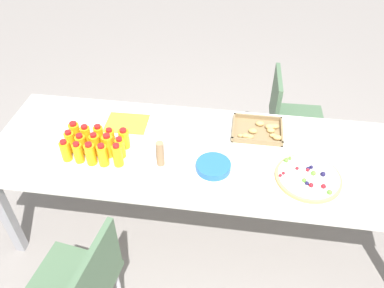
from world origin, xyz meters
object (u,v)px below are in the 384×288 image
Objects in this scene: juice_bottle_8 at (108,146)px; plate_stack at (213,166)px; juice_bottle_1 at (78,153)px; chair_far_right at (289,115)px; paper_folder at (127,123)px; chair_near_left at (81,284)px; fruit_pizza at (308,177)px; juice_bottle_2 at (90,154)px; juice_bottle_5 at (70,142)px; juice_bottle_3 at (103,155)px; juice_bottle_7 at (95,144)px; snack_tray at (260,130)px; juice_bottle_14 at (124,139)px; juice_bottle_11 at (86,136)px; juice_bottle_9 at (120,148)px; cardboard_tube at (160,154)px; juice_bottle_4 at (118,155)px; juice_bottle_12 at (99,136)px; juice_bottle_10 at (75,133)px; party_table at (210,159)px; juice_bottle_13 at (110,139)px; juice_bottle_6 at (81,144)px; juice_bottle_0 at (66,151)px.

plate_stack is at bearing -2.86° from juice_bottle_8.
juice_bottle_1 is 0.76m from plate_stack.
chair_far_right is 1.22m from paper_folder.
fruit_pizza is (1.09, 0.64, 0.24)m from chair_near_left.
juice_bottle_5 is (-0.15, 0.08, -0.00)m from juice_bottle_2.
juice_bottle_8 is at bearing 84.38° from juice_bottle_3.
juice_bottle_3 is 0.74× the size of plate_stack.
juice_bottle_7 reaches higher than snack_tray.
juice_bottle_14 is at bearing -55.04° from chair_far_right.
juice_bottle_11 reaches higher than fruit_pizza.
juice_bottle_2 is at bearing -132.42° from juice_bottle_14.
juice_bottle_9 is (0.22, 0.07, 0.00)m from juice_bottle_1.
chair_near_left is 5.75× the size of juice_bottle_2.
chair_near_left is 0.75m from juice_bottle_7.
juice_bottle_3 is at bearing -177.77° from fruit_pizza.
juice_bottle_5 is at bearing 158.84° from juice_bottle_3.
juice_bottle_7 is at bearing -160.68° from snack_tray.
cardboard_tube is at bearing 6.63° from juice_bottle_2.
chair_near_left is at bearing -94.25° from juice_bottle_4.
juice_bottle_12 is (-0.00, 0.16, 0.00)m from juice_bottle_2.
juice_bottle_7 reaches higher than plate_stack.
cardboard_tube is (0.46, -0.11, 0.01)m from juice_bottle_11.
paper_folder is (0.10, 0.37, -0.06)m from juice_bottle_2.
juice_bottle_10 reaches higher than juice_bottle_1.
juice_bottle_12 is 0.40m from cardboard_tube.
juice_bottle_12 reaches higher than juice_bottle_5.
juice_bottle_11 reaches higher than party_table.
juice_bottle_9 is 0.44× the size of snack_tray.
party_table is 0.59m from juice_bottle_13.
juice_bottle_3 is at bearing -171.87° from cardboard_tube.
juice_bottle_9 reaches higher than juice_bottle_13.
juice_bottle_3 is (0.14, -0.01, 0.01)m from juice_bottle_1.
juice_bottle_4 reaches higher than juice_bottle_5.
plate_stack is at bearing -2.80° from juice_bottle_7.
juice_bottle_6 is 0.08m from juice_bottle_7.
chair_far_right is 1.46m from juice_bottle_3.
juice_bottle_14 is (0.15, 0.08, -0.01)m from juice_bottle_7.
juice_bottle_12 is (-0.00, 0.08, 0.00)m from juice_bottle_7.
juice_bottle_4 is (0.08, 0.01, 0.00)m from juice_bottle_3.
juice_bottle_8 reaches higher than juice_bottle_13.
juice_bottle_12 reaches higher than party_table.
paper_folder is (0.25, 0.36, -0.06)m from juice_bottle_0.
juice_bottle_7 is (0.15, 0.07, 0.00)m from juice_bottle_0.
juice_bottle_2 is 0.16m from juice_bottle_13.
cardboard_tube is 0.60× the size of paper_folder.
juice_bottle_5 reaches higher than chair_near_left.
juice_bottle_14 is (0.15, 0.16, -0.01)m from juice_bottle_2.
juice_bottle_13 is (0.22, 0.14, -0.00)m from juice_bottle_0.
party_table is at bearing 12.47° from juice_bottle_9.
juice_bottle_12 reaches higher than chair_far_right.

